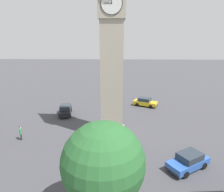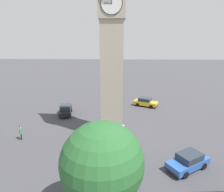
{
  "view_description": "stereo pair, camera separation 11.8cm",
  "coord_description": "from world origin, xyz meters",
  "px_view_note": "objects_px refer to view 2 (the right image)",
  "views": [
    {
      "loc": [
        -0.73,
        22.44,
        11.38
      ],
      "look_at": [
        0.0,
        0.0,
        4.98
      ],
      "focal_mm": 31.46,
      "sensor_mm": 36.0,
      "label": 1
    },
    {
      "loc": [
        -0.85,
        22.44,
        11.38
      ],
      "look_at": [
        0.0,
        0.0,
        4.98
      ],
      "focal_mm": 31.46,
      "sensor_mm": 36.0,
      "label": 2
    }
  ],
  "objects_px": {
    "clock_tower": "(112,16)",
    "car_red_corner": "(188,161)",
    "pedestrian": "(21,132)",
    "car_blue_kerb": "(145,102)",
    "car_silver_kerb": "(66,110)",
    "tree": "(102,163)"
  },
  "relations": [
    {
      "from": "car_silver_kerb",
      "to": "car_red_corner",
      "type": "bearing_deg",
      "value": 138.38
    },
    {
      "from": "clock_tower",
      "to": "car_silver_kerb",
      "type": "xyz_separation_m",
      "value": [
        7.62,
        -6.52,
        -13.1
      ]
    },
    {
      "from": "car_blue_kerb",
      "to": "pedestrian",
      "type": "relative_size",
      "value": 2.63
    },
    {
      "from": "car_silver_kerb",
      "to": "clock_tower",
      "type": "bearing_deg",
      "value": 139.43
    },
    {
      "from": "car_silver_kerb",
      "to": "pedestrian",
      "type": "distance_m",
      "value": 8.93
    },
    {
      "from": "clock_tower",
      "to": "pedestrian",
      "type": "relative_size",
      "value": 13.96
    },
    {
      "from": "clock_tower",
      "to": "car_red_corner",
      "type": "bearing_deg",
      "value": 137.31
    },
    {
      "from": "pedestrian",
      "to": "tree",
      "type": "distance_m",
      "value": 15.21
    },
    {
      "from": "car_blue_kerb",
      "to": "pedestrian",
      "type": "height_order",
      "value": "pedestrian"
    },
    {
      "from": "car_silver_kerb",
      "to": "car_red_corner",
      "type": "relative_size",
      "value": 0.99
    },
    {
      "from": "car_red_corner",
      "to": "clock_tower",
      "type": "bearing_deg",
      "value": -42.69
    },
    {
      "from": "car_silver_kerb",
      "to": "tree",
      "type": "bearing_deg",
      "value": 111.71
    },
    {
      "from": "car_red_corner",
      "to": "tree",
      "type": "bearing_deg",
      "value": 37.5
    },
    {
      "from": "car_silver_kerb",
      "to": "car_red_corner",
      "type": "xyz_separation_m",
      "value": [
        -14.83,
        13.17,
        0.0
      ]
    },
    {
      "from": "clock_tower",
      "to": "car_silver_kerb",
      "type": "relative_size",
      "value": 5.42
    },
    {
      "from": "car_silver_kerb",
      "to": "pedestrian",
      "type": "height_order",
      "value": "pedestrian"
    },
    {
      "from": "pedestrian",
      "to": "car_blue_kerb",
      "type": "bearing_deg",
      "value": -141.51
    },
    {
      "from": "car_blue_kerb",
      "to": "car_red_corner",
      "type": "relative_size",
      "value": 1.01
    },
    {
      "from": "car_blue_kerb",
      "to": "car_silver_kerb",
      "type": "height_order",
      "value": "same"
    },
    {
      "from": "tree",
      "to": "car_red_corner",
      "type": "bearing_deg",
      "value": -142.5
    },
    {
      "from": "car_blue_kerb",
      "to": "pedestrian",
      "type": "bearing_deg",
      "value": 38.49
    },
    {
      "from": "car_silver_kerb",
      "to": "tree",
      "type": "height_order",
      "value": "tree"
    }
  ]
}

